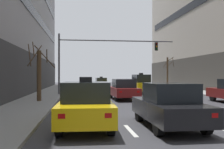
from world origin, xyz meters
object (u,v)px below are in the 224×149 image
(car_driving_3, at_px, (123,89))
(street_tree_0, at_px, (168,71))
(car_driving_2, at_px, (169,105))
(taxi_driving_1, at_px, (141,84))
(street_tree_1, at_px, (39,73))
(taxi_driving_0, at_px, (86,105))
(traffic_signal_0, at_px, (98,52))
(taxi_driving_4, at_px, (101,83))

(car_driving_3, bearing_deg, street_tree_0, 59.91)
(street_tree_0, bearing_deg, car_driving_2, -109.56)
(taxi_driving_1, bearing_deg, street_tree_1, -137.57)
(car_driving_2, xyz_separation_m, street_tree_1, (-6.25, 9.54, 1.29))
(taxi_driving_1, relative_size, street_tree_0, 0.93)
(street_tree_0, bearing_deg, taxi_driving_0, -115.33)
(taxi_driving_0, height_order, street_tree_1, street_tree_1)
(taxi_driving_0, bearing_deg, taxi_driving_1, 69.95)
(taxi_driving_0, bearing_deg, traffic_signal_0, 83.97)
(traffic_signal_0, bearing_deg, car_driving_2, -84.90)
(taxi_driving_1, distance_m, traffic_signal_0, 6.31)
(street_tree_0, bearing_deg, traffic_signal_0, -134.36)
(taxi_driving_1, xyz_separation_m, taxi_driving_4, (-3.43, 12.07, -0.24))
(car_driving_2, distance_m, traffic_signal_0, 16.71)
(taxi_driving_0, distance_m, street_tree_0, 30.54)
(car_driving_2, height_order, car_driving_3, car_driving_2)
(taxi_driving_1, height_order, street_tree_1, street_tree_1)
(street_tree_1, bearing_deg, car_driving_3, 13.95)
(car_driving_2, distance_m, street_tree_1, 11.48)
(taxi_driving_0, distance_m, street_tree_1, 9.80)
(car_driving_2, height_order, street_tree_1, street_tree_1)
(taxi_driving_0, relative_size, taxi_driving_1, 1.09)
(taxi_driving_4, height_order, street_tree_1, street_tree_1)
(taxi_driving_0, relative_size, car_driving_2, 1.04)
(taxi_driving_0, distance_m, car_driving_3, 11.31)
(taxi_driving_1, distance_m, taxi_driving_4, 12.55)
(taxi_driving_0, height_order, car_driving_3, taxi_driving_0)
(car_driving_3, bearing_deg, taxi_driving_0, -107.17)
(taxi_driving_4, bearing_deg, car_driving_3, -89.50)
(taxi_driving_0, xyz_separation_m, car_driving_3, (3.34, 10.81, -0.03))
(traffic_signal_0, bearing_deg, street_tree_1, -125.46)
(taxi_driving_0, bearing_deg, street_tree_1, 108.69)
(street_tree_0, bearing_deg, taxi_driving_4, 165.31)
(taxi_driving_4, bearing_deg, car_driving_2, -90.07)
(street_tree_0, xyz_separation_m, street_tree_1, (-16.16, -18.36, -0.46))
(car_driving_2, height_order, traffic_signal_0, traffic_signal_0)
(traffic_signal_0, relative_size, street_tree_1, 2.73)
(taxi_driving_1, relative_size, traffic_signal_0, 0.37)
(traffic_signal_0, bearing_deg, taxi_driving_4, 84.02)
(car_driving_2, bearing_deg, taxi_driving_1, 79.35)
(taxi_driving_0, distance_m, taxi_driving_4, 30.32)
(traffic_signal_0, bearing_deg, street_tree_0, 45.64)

